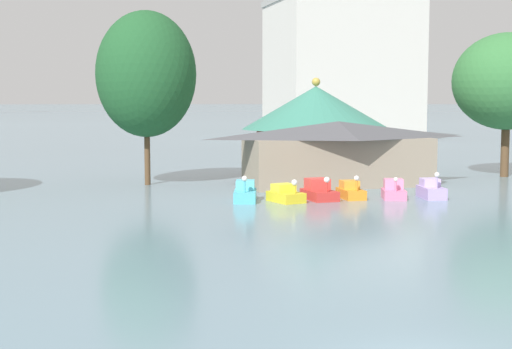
% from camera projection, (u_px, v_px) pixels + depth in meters
% --- Properties ---
extents(pedal_boat_cyan, '(2.15, 3.24, 1.79)m').
position_uv_depth(pedal_boat_cyan, '(245.00, 193.00, 48.83)').
color(pedal_boat_cyan, '#4CB7CC').
rests_on(pedal_boat_cyan, ground).
extents(pedal_boat_yellow, '(2.15, 2.80, 1.55)m').
position_uv_depth(pedal_boat_yellow, '(285.00, 195.00, 48.54)').
color(pedal_boat_yellow, yellow).
rests_on(pedal_boat_yellow, ground).
extents(pedal_boat_red, '(1.86, 3.01, 1.63)m').
position_uv_depth(pedal_boat_red, '(319.00, 191.00, 49.67)').
color(pedal_boat_red, red).
rests_on(pedal_boat_red, ground).
extents(pedal_boat_orange, '(1.38, 2.61, 1.64)m').
position_uv_depth(pedal_boat_orange, '(351.00, 191.00, 50.22)').
color(pedal_boat_orange, orange).
rests_on(pedal_boat_orange, ground).
extents(pedal_boat_pink, '(2.06, 2.57, 1.54)m').
position_uv_depth(pedal_boat_pink, '(394.00, 191.00, 50.09)').
color(pedal_boat_pink, pink).
rests_on(pedal_boat_pink, ground).
extents(pedal_boat_lavender, '(1.71, 2.77, 1.85)m').
position_uv_depth(pedal_boat_lavender, '(431.00, 190.00, 50.36)').
color(pedal_boat_lavender, '#B299D8').
rests_on(pedal_boat_lavender, ground).
extents(boathouse, '(15.01, 6.03, 4.93)m').
position_uv_depth(boathouse, '(338.00, 152.00, 57.36)').
color(boathouse, gray).
rests_on(boathouse, ground).
extents(green_roof_pavilion, '(12.37, 12.37, 8.37)m').
position_uv_depth(green_roof_pavilion, '(316.00, 127.00, 62.70)').
color(green_roof_pavilion, '#993328').
rests_on(green_roof_pavilion, ground).
extents(shoreline_tree_mid, '(7.64, 7.64, 13.31)m').
position_uv_depth(shoreline_tree_mid, '(146.00, 74.00, 57.41)').
color(shoreline_tree_mid, brown).
rests_on(shoreline_tree_mid, ground).
extents(shoreline_tree_right, '(9.15, 9.15, 12.19)m').
position_uv_depth(shoreline_tree_right, '(507.00, 82.00, 63.54)').
color(shoreline_tree_right, brown).
rests_on(shoreline_tree_right, ground).
extents(background_building_block, '(21.80, 19.65, 23.09)m').
position_uv_depth(background_building_block, '(341.00, 69.00, 122.91)').
color(background_building_block, beige).
rests_on(background_building_block, ground).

